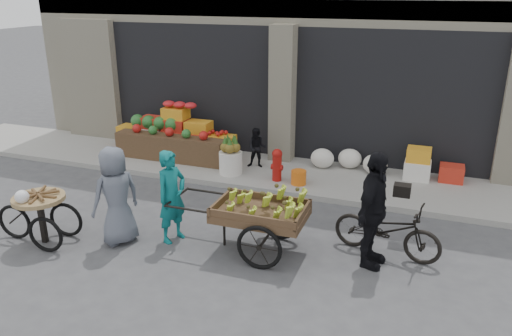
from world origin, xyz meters
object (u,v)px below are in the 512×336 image
(banana_cart, at_px, (257,209))
(cyclist, at_px, (373,211))
(pineapple_bin, at_px, (231,163))
(vendor_woman, at_px, (172,196))
(orange_bucket, at_px, (299,177))
(seated_person, at_px, (257,148))
(fire_hydrant, at_px, (277,164))
(tricycle_cart, at_px, (40,211))
(vendor_grey, at_px, (116,196))
(bicycle, at_px, (387,229))

(banana_cart, distance_m, cyclist, 1.79)
(pineapple_bin, bearing_deg, cyclist, -37.65)
(vendor_woman, xyz_separation_m, cyclist, (3.23, 0.33, 0.12))
(orange_bucket, height_order, seated_person, seated_person)
(orange_bucket, height_order, cyclist, cyclist)
(seated_person, xyz_separation_m, cyclist, (3.06, -3.27, 0.33))
(pineapple_bin, relative_size, vendor_woman, 0.33)
(fire_hydrant, bearing_deg, banana_cart, -78.16)
(seated_person, xyz_separation_m, tricycle_cart, (-2.18, -4.44, -0.02))
(cyclist, bearing_deg, vendor_grey, 109.86)
(tricycle_cart, relative_size, bicycle, 0.84)
(tricycle_cart, distance_m, bicycle, 5.66)
(pineapple_bin, height_order, vendor_woman, vendor_woman)
(tricycle_cart, distance_m, vendor_grey, 1.30)
(fire_hydrant, height_order, cyclist, cyclist)
(tricycle_cart, xyz_separation_m, bicycle, (5.44, 1.58, -0.11))
(fire_hydrant, bearing_deg, bicycle, -40.93)
(banana_cart, bearing_deg, vendor_grey, -168.08)
(pineapple_bin, bearing_deg, orange_bucket, -3.58)
(tricycle_cart, height_order, vendor_grey, vendor_grey)
(seated_person, height_order, tricycle_cart, seated_person)
(orange_bucket, distance_m, seated_person, 1.42)
(bicycle, height_order, cyclist, cyclist)
(vendor_woman, distance_m, cyclist, 3.25)
(fire_hydrant, xyz_separation_m, orange_bucket, (0.50, -0.05, -0.23))
(vendor_grey, bearing_deg, fire_hydrant, -178.29)
(pineapple_bin, distance_m, orange_bucket, 1.61)
(vendor_woman, xyz_separation_m, tricycle_cart, (-2.01, -0.84, -0.23))
(vendor_woman, bearing_deg, cyclist, -66.27)
(vendor_grey, bearing_deg, bicycle, 133.31)
(orange_bucket, height_order, bicycle, bicycle)
(pineapple_bin, xyz_separation_m, fire_hydrant, (1.10, -0.05, 0.13))
(bicycle, bearing_deg, fire_hydrant, 58.92)
(banana_cart, relative_size, tricycle_cart, 1.70)
(fire_hydrant, bearing_deg, cyclist, -47.99)
(pineapple_bin, xyz_separation_m, banana_cart, (1.69, -2.88, 0.38))
(pineapple_bin, height_order, fire_hydrant, fire_hydrant)
(bicycle, bearing_deg, tricycle_cart, 116.00)
(vendor_grey, bearing_deg, banana_cart, 131.02)
(seated_person, height_order, vendor_woman, vendor_woman)
(orange_bucket, bearing_deg, bicycle, -46.49)
(orange_bucket, bearing_deg, banana_cart, -88.07)
(vendor_grey, distance_m, bicycle, 4.41)
(tricycle_cart, bearing_deg, orange_bucket, 41.52)
(seated_person, distance_m, banana_cart, 3.72)
(tricycle_cart, bearing_deg, vendor_woman, 16.40)
(vendor_grey, height_order, cyclist, cyclist)
(vendor_woman, distance_m, bicycle, 3.53)
(fire_hydrant, height_order, banana_cart, banana_cart)
(orange_bucket, distance_m, cyclist, 3.24)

